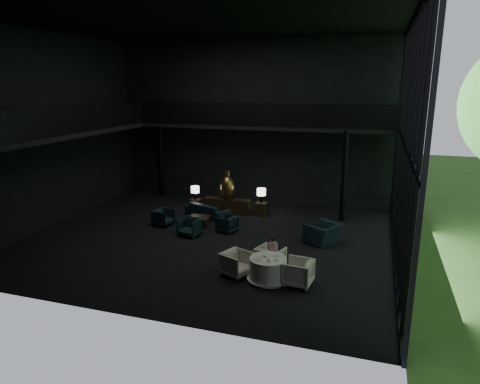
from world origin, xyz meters
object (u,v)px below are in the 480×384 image
(side_table_right, at_px, (261,209))
(sofa, at_px, (208,207))
(dining_chair_north, at_px, (270,256))
(console, at_px, (227,206))
(child, at_px, (273,247))
(lounge_armchair_east, at_px, (227,223))
(bronze_urn, at_px, (227,187))
(table_lamp_left, at_px, (195,190))
(window_armchair, at_px, (323,229))
(dining_table, at_px, (268,271))
(coffee_table, at_px, (199,221))
(dining_chair_west, at_px, (236,261))
(lounge_armchair_west, at_px, (163,217))
(dining_chair_east, at_px, (298,270))
(lounge_armchair_south, at_px, (190,226))
(table_lamp_right, at_px, (261,192))
(side_table_left, at_px, (196,205))

(side_table_right, xyz_separation_m, sofa, (-2.26, -1.04, 0.14))
(side_table_right, relative_size, dining_chair_north, 0.65)
(console, bearing_deg, sofa, -127.63)
(sofa, relative_size, child, 3.44)
(sofa, height_order, lounge_armchair_east, sofa)
(bronze_urn, distance_m, table_lamp_left, 1.62)
(window_armchair, distance_m, child, 3.13)
(sofa, bearing_deg, child, 153.48)
(window_armchair, height_order, dining_table, window_armchair)
(coffee_table, bearing_deg, dining_chair_west, -53.55)
(lounge_armchair_east, relative_size, dining_table, 0.55)
(dining_table, bearing_deg, console, 119.18)
(lounge_armchair_west, height_order, dining_table, lounge_armchair_west)
(lounge_armchair_east, height_order, dining_chair_north, dining_chair_north)
(console, height_order, coffee_table, console)
(sofa, distance_m, lounge_armchair_east, 2.25)
(dining_table, distance_m, dining_chair_north, 0.90)
(lounge_armchair_west, relative_size, coffee_table, 0.90)
(bronze_urn, xyz_separation_m, dining_chair_north, (3.43, -5.54, -0.80))
(table_lamp_left, xyz_separation_m, side_table_right, (3.20, 0.27, -0.71))
(window_armchair, distance_m, dining_chair_east, 3.76)
(console, xyz_separation_m, dining_chair_west, (2.52, -6.30, 0.11))
(console, distance_m, dining_chair_west, 6.78)
(bronze_urn, bearing_deg, dining_chair_east, -54.89)
(side_table_right, relative_size, dining_chair_west, 0.64)
(dining_table, bearing_deg, lounge_armchair_south, 143.09)
(lounge_armchair_east, relative_size, dining_chair_west, 0.78)
(table_lamp_right, relative_size, coffee_table, 0.80)
(table_lamp_right, relative_size, dining_chair_north, 0.75)
(table_lamp_left, relative_size, table_lamp_right, 0.96)
(table_lamp_left, height_order, lounge_armchair_south, table_lamp_left)
(table_lamp_left, bearing_deg, bronze_urn, 3.73)
(sofa, distance_m, lounge_armchair_west, 2.20)
(side_table_left, bearing_deg, table_lamp_left, -90.00)
(lounge_armchair_west, xyz_separation_m, window_armchair, (6.81, -0.07, 0.20))
(window_armchair, bearing_deg, coffee_table, -66.49)
(sofa, distance_m, coffee_table, 1.31)
(side_table_left, bearing_deg, dining_table, -50.88)
(bronze_urn, height_order, dining_table, bronze_urn)
(child, bearing_deg, bronze_urn, -57.43)
(window_armchair, bearing_deg, table_lamp_right, -102.57)
(bronze_urn, bearing_deg, dining_chair_north, -58.24)
(lounge_armchair_south, bearing_deg, dining_table, -27.49)
(dining_chair_west, bearing_deg, side_table_left, 55.69)
(lounge_armchair_west, bearing_deg, side_table_right, -45.16)
(side_table_right, relative_size, table_lamp_right, 0.86)
(window_armchair, xyz_separation_m, dining_chair_east, (-0.28, -3.75, -0.10))
(lounge_armchair_east, height_order, window_armchair, window_armchair)
(console, bearing_deg, dining_chair_east, -54.81)
(bronze_urn, bearing_deg, side_table_right, 6.09)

